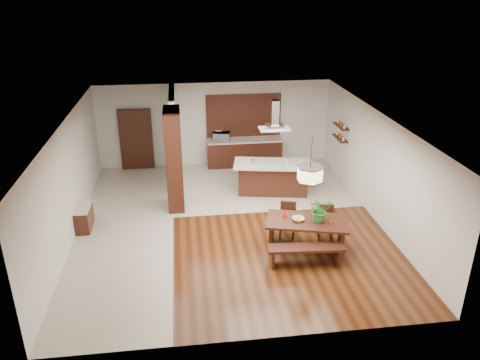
{
  "coord_description": "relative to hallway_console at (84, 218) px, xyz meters",
  "views": [
    {
      "loc": [
        -1.15,
        -11.13,
        6.08
      ],
      "look_at": [
        0.3,
        0.0,
        1.25
      ],
      "focal_mm": 35.0,
      "sensor_mm": 36.0,
      "label": 1
    }
  ],
  "objects": [
    {
      "name": "soffit_band",
      "position": [
        3.81,
        -0.2,
        2.57
      ],
      "size": [
        8.0,
        9.0,
        0.02
      ],
      "primitive_type": "cube",
      "color": "#432210",
      "rests_on": "room_shell"
    },
    {
      "name": "gold_ornament",
      "position": [
        6.02,
        -2.03,
        0.53
      ],
      "size": [
        0.08,
        0.08,
        0.09
      ],
      "primitive_type": "cylinder",
      "rotation": [
        0.0,
        0.0,
        0.22
      ],
      "color": "gold",
      "rests_on": "dining_table"
    },
    {
      "name": "foliage_plant",
      "position": [
        5.79,
        -1.84,
        0.78
      ],
      "size": [
        0.62,
        0.57,
        0.6
      ],
      "primitive_type": "imported",
      "rotation": [
        0.0,
        0.0,
        0.21
      ],
      "color": "#317727",
      "rests_on": "dining_table"
    },
    {
      "name": "partition_stub",
      "position": [
        2.41,
        3.1,
        1.14
      ],
      "size": [
        0.18,
        2.4,
        2.9
      ],
      "primitive_type": "cube",
      "color": "silver",
      "rests_on": "ground"
    },
    {
      "name": "hallway_doorway",
      "position": [
        1.11,
        4.2,
        0.74
      ],
      "size": [
        1.1,
        0.2,
        2.1
      ],
      "primitive_type": "cube",
      "color": "black",
      "rests_on": "ground"
    },
    {
      "name": "pendant_lantern",
      "position": [
        5.52,
        -1.78,
        1.93
      ],
      "size": [
        0.64,
        0.64,
        1.31
      ],
      "primitive_type": null,
      "color": "#FFEBC3",
      "rests_on": "room_shell"
    },
    {
      "name": "dining_bench",
      "position": [
        5.34,
        -2.45,
        -0.07
      ],
      "size": [
        1.77,
        0.51,
        0.49
      ],
      "primitive_type": null,
      "rotation": [
        0.0,
        0.0,
        -0.07
      ],
      "color": "black",
      "rests_on": "ground"
    },
    {
      "name": "kitchen_window",
      "position": [
        4.81,
        4.26,
        1.44
      ],
      "size": [
        2.6,
        0.08,
        1.5
      ],
      "primitive_type": "cube",
      "color": "brown",
      "rests_on": "room_shell"
    },
    {
      "name": "hallway_console",
      "position": [
        0.0,
        0.0,
        0.0
      ],
      "size": [
        0.37,
        0.88,
        0.63
      ],
      "primitive_type": "cube",
      "color": "black",
      "rests_on": "ground"
    },
    {
      "name": "shelf_upper",
      "position": [
        7.68,
        2.4,
        1.49
      ],
      "size": [
        0.26,
        0.9,
        0.04
      ],
      "primitive_type": "cube",
      "color": "black",
      "rests_on": "room_shell"
    },
    {
      "name": "range_hood",
      "position": [
        5.36,
        1.59,
        2.15
      ],
      "size": [
        0.9,
        0.55,
        0.87
      ],
      "primitive_type": null,
      "color": "silver",
      "rests_on": "room_shell"
    },
    {
      "name": "napkin_cone",
      "position": [
        5.01,
        -1.56,
        0.59
      ],
      "size": [
        0.18,
        0.18,
        0.21
      ],
      "primitive_type": "cone",
      "rotation": [
        0.0,
        0.0,
        0.41
      ],
      "color": "#AB150C",
      "rests_on": "dining_table"
    },
    {
      "name": "microwave",
      "position": [
        4.01,
        3.96,
        0.79
      ],
      "size": [
        0.62,
        0.48,
        0.31
      ],
      "primitive_type": "imported",
      "rotation": [
        0.0,
        0.0,
        -0.2
      ],
      "color": "#B5B6BC",
      "rests_on": "rear_counter"
    },
    {
      "name": "tile_hallway",
      "position": [
        1.06,
        -0.2,
        -0.31
      ],
      "size": [
        2.5,
        9.0,
        0.01
      ],
      "primitive_type": "cube",
      "color": "beige",
      "rests_on": "ground"
    },
    {
      "name": "tile_kitchen",
      "position": [
        5.06,
        2.3,
        -0.31
      ],
      "size": [
        5.5,
        4.0,
        0.01
      ],
      "primitive_type": "cube",
      "color": "beige",
      "rests_on": "ground"
    },
    {
      "name": "fruit_bowl",
      "position": [
        5.3,
        -1.75,
        0.52
      ],
      "size": [
        0.29,
        0.29,
        0.07
      ],
      "primitive_type": "imported",
      "rotation": [
        0.0,
        0.0,
        -0.01
      ],
      "color": "beige",
      "rests_on": "dining_table"
    },
    {
      "name": "room_shell",
      "position": [
        3.81,
        -0.2,
        1.75
      ],
      "size": [
        9.0,
        9.04,
        2.92
      ],
      "color": "#3A1B0A",
      "rests_on": "ground"
    },
    {
      "name": "dining_table",
      "position": [
        5.52,
        -1.78,
        0.27
      ],
      "size": [
        2.1,
        1.43,
        0.8
      ],
      "rotation": [
        0.0,
        0.0,
        -0.26
      ],
      "color": "black",
      "rests_on": "ground"
    },
    {
      "name": "partition_pier",
      "position": [
        2.41,
        1.0,
        1.14
      ],
      "size": [
        0.45,
        1.0,
        2.9
      ],
      "primitive_type": "cube",
      "color": "black",
      "rests_on": "ground"
    },
    {
      "name": "dining_chair_right",
      "position": [
        6.13,
        -1.34,
        0.13
      ],
      "size": [
        0.47,
        0.47,
        0.88
      ],
      "primitive_type": null,
      "rotation": [
        0.0,
        0.0,
        -0.22
      ],
      "color": "black",
      "rests_on": "ground"
    },
    {
      "name": "kitchen_island",
      "position": [
        5.36,
        1.59,
        0.19
      ],
      "size": [
        2.54,
        1.46,
        0.99
      ],
      "rotation": [
        0.0,
        0.0,
        -0.18
      ],
      "color": "black",
      "rests_on": "ground"
    },
    {
      "name": "island_cup",
      "position": [
        5.78,
        1.5,
        0.72
      ],
      "size": [
        0.13,
        0.13,
        0.09
      ],
      "primitive_type": "imported",
      "rotation": [
        0.0,
        0.0,
        -0.18
      ],
      "color": "silver",
      "rests_on": "kitchen_island"
    },
    {
      "name": "shelf_lower",
      "position": [
        7.68,
        2.4,
        1.08
      ],
      "size": [
        0.26,
        0.9,
        0.04
      ],
      "primitive_type": "cube",
      "color": "black",
      "rests_on": "room_shell"
    },
    {
      "name": "dining_chair_left",
      "position": [
        5.21,
        -1.09,
        0.14
      ],
      "size": [
        0.5,
        0.5,
        0.9
      ],
      "primitive_type": null,
      "rotation": [
        0.0,
        0.0,
        -0.29
      ],
      "color": "black",
      "rests_on": "ground"
    },
    {
      "name": "rear_counter",
      "position": [
        4.81,
        4.0,
        0.16
      ],
      "size": [
        2.6,
        0.62,
        0.95
      ],
      "color": "black",
      "rests_on": "ground"
    }
  ]
}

